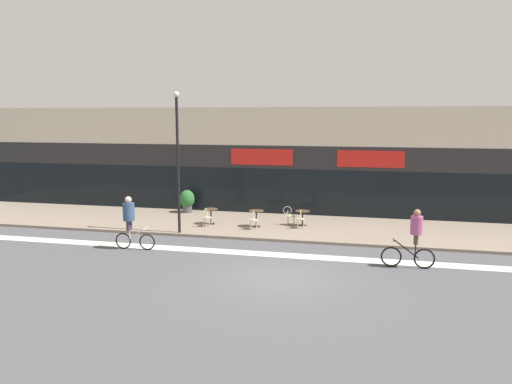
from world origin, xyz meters
TOP-DOWN VIEW (x-y plane):
  - ground_plane at (0.00, 0.00)m, footprint 120.00×120.00m
  - sidewalk_slab at (0.00, 7.25)m, footprint 40.00×5.50m
  - storefront_facade at (0.00, 11.97)m, footprint 40.00×4.06m
  - bike_lane_stripe at (0.00, 2.58)m, footprint 36.00×0.70m
  - bistro_table_0 at (-4.57, 6.73)m, footprint 0.65×0.65m
  - bistro_table_1 at (-2.31, 6.65)m, footprint 0.70×0.70m
  - bistro_table_2 at (-0.25, 7.37)m, footprint 0.69×0.69m
  - cafe_chair_0_near at (-4.57, 6.11)m, footprint 0.41×0.58m
  - cafe_chair_1_near at (-2.30, 6.03)m, footprint 0.45×0.60m
  - cafe_chair_2_near at (-0.24, 6.75)m, footprint 0.43×0.59m
  - cafe_chair_2_side at (-0.87, 7.37)m, footprint 0.58×0.41m
  - planter_pot at (-6.72, 9.24)m, footprint 0.80×0.80m
  - lamp_post at (-5.40, 4.77)m, footprint 0.26×0.26m
  - cyclist_0 at (4.34, 1.99)m, footprint 1.83×0.48m
  - cyclist_1 at (-6.39, 2.08)m, footprint 1.66×0.51m

SIDE VIEW (x-z plane):
  - ground_plane at x=0.00m, z-range 0.00..0.00m
  - bike_lane_stripe at x=0.00m, z-range 0.00..0.01m
  - sidewalk_slab at x=0.00m, z-range 0.00..0.12m
  - bistro_table_2 at x=-0.25m, z-range 0.27..0.99m
  - cafe_chair_0_near at x=-4.57m, z-range 0.19..1.09m
  - cafe_chair_1_near at x=-2.30m, z-range 0.19..1.09m
  - cafe_chair_2_near at x=-0.24m, z-range 0.19..1.09m
  - cafe_chair_2_side at x=-0.87m, z-range 0.19..1.09m
  - bistro_table_0 at x=-4.57m, z-range 0.28..1.02m
  - bistro_table_1 at x=-2.31m, z-range 0.28..1.06m
  - planter_pot at x=-6.72m, z-range 0.18..1.40m
  - cyclist_0 at x=4.34m, z-range 0.12..2.21m
  - cyclist_1 at x=-6.39m, z-range 0.20..2.34m
  - storefront_facade at x=0.00m, z-range -0.01..5.70m
  - lamp_post at x=-5.40m, z-range 0.54..6.71m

